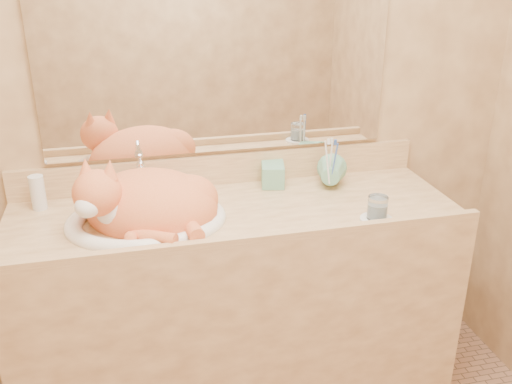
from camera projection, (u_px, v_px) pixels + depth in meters
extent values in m
cube|color=olive|center=(219.00, 83.00, 2.12)|extent=(2.40, 0.02, 2.50)
cube|color=white|center=(218.00, 45.00, 2.06)|extent=(1.30, 0.02, 0.80)
imported|color=#69A886|center=(274.00, 167.00, 2.16)|extent=(0.11, 0.11, 0.19)
imported|color=#69A886|center=(330.00, 178.00, 2.17)|extent=(0.16, 0.16, 0.11)
cylinder|color=white|center=(376.00, 220.00, 1.95)|extent=(0.11, 0.11, 0.01)
cylinder|color=silver|center=(378.00, 208.00, 1.93)|extent=(0.07, 0.07, 0.08)
cylinder|color=silver|center=(38.00, 193.00, 2.02)|extent=(0.05, 0.05, 0.13)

